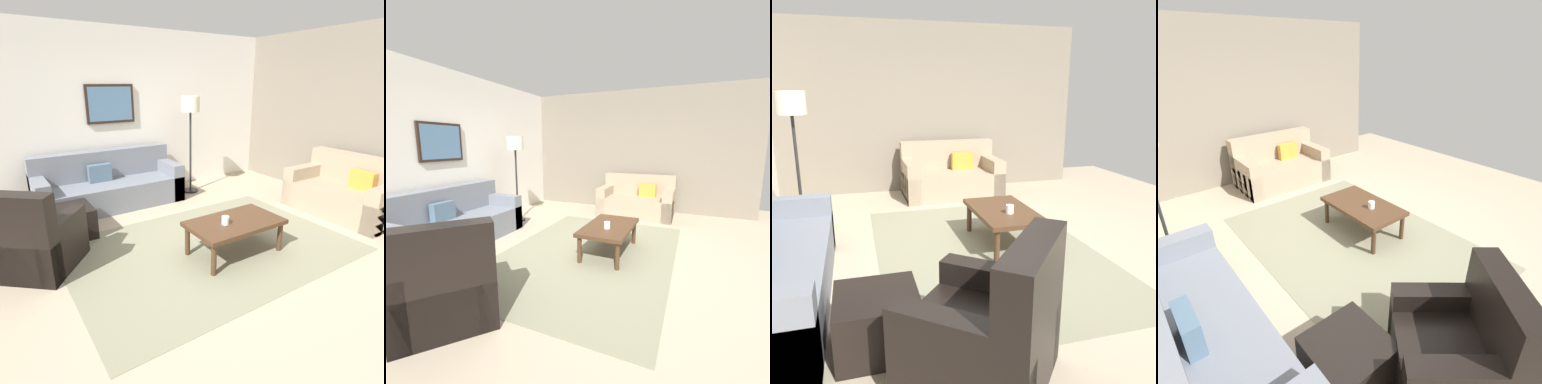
{
  "view_description": "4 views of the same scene",
  "coord_description": "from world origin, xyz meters",
  "views": [
    {
      "loc": [
        -2.14,
        -2.88,
        1.94
      ],
      "look_at": [
        -0.09,
        0.28,
        0.66
      ],
      "focal_mm": 30.39,
      "sensor_mm": 36.0,
      "label": 1
    },
    {
      "loc": [
        -3.35,
        -1.31,
        1.56
      ],
      "look_at": [
        0.17,
        0.24,
        0.86
      ],
      "focal_mm": 24.57,
      "sensor_mm": 36.0,
      "label": 2
    },
    {
      "loc": [
        -3.77,
        1.32,
        1.72
      ],
      "look_at": [
        0.27,
        0.17,
        0.61
      ],
      "focal_mm": 36.54,
      "sensor_mm": 36.0,
      "label": 3
    },
    {
      "loc": [
        -2.54,
        2.2,
        2.33
      ],
      "look_at": [
        -0.0,
        0.1,
        0.76
      ],
      "focal_mm": 28.45,
      "sensor_mm": 36.0,
      "label": 4
    }
  ],
  "objects": [
    {
      "name": "cup",
      "position": [
        0.01,
        -0.27,
        0.46
      ],
      "size": [
        0.08,
        0.08,
        0.09
      ],
      "primitive_type": "cylinder",
      "color": "white",
      "rests_on": "coffee_table"
    },
    {
      "name": "area_rug",
      "position": [
        0.0,
        0.0,
        0.0
      ],
      "size": [
        3.38,
        2.32,
        0.01
      ],
      "primitive_type": "cube",
      "color": "gray",
      "rests_on": "ground_plane"
    },
    {
      "name": "stone_feature_panel",
      "position": [
        3.0,
        0.0,
        1.4
      ],
      "size": [
        0.12,
        5.2,
        2.8
      ],
      "primitive_type": "cube",
      "color": "slate",
      "rests_on": "ground_plane"
    },
    {
      "name": "armchair_leather",
      "position": [
        -1.89,
        0.61,
        0.31
      ],
      "size": [
        1.13,
        1.13,
        0.95
      ],
      "color": "black",
      "rests_on": "ground_plane"
    },
    {
      "name": "framed_artwork",
      "position": [
        -0.25,
        2.51,
        1.59
      ],
      "size": [
        0.81,
        0.04,
        0.62
      ],
      "color": "black"
    },
    {
      "name": "ground_plane",
      "position": [
        0.0,
        0.0,
        0.0
      ],
      "size": [
        8.0,
        8.0,
        0.0
      ],
      "primitive_type": "plane",
      "color": "tan"
    },
    {
      "name": "coffee_table",
      "position": [
        0.16,
        -0.26,
        0.36
      ],
      "size": [
        1.1,
        0.64,
        0.41
      ],
      "color": "#472D1C",
      "rests_on": "ground_plane"
    },
    {
      "name": "rear_partition",
      "position": [
        0.0,
        2.6,
        1.4
      ],
      "size": [
        6.0,
        0.12,
        2.8
      ],
      "primitive_type": "cube",
      "color": "silver",
      "rests_on": "ground_plane"
    },
    {
      "name": "ottoman",
      "position": [
        -1.36,
        1.24,
        0.2
      ],
      "size": [
        0.56,
        0.56,
        0.4
      ],
      "primitive_type": "cube",
      "color": "black",
      "rests_on": "ground_plane"
    },
    {
      "name": "couch_main",
      "position": [
        -0.53,
        2.12,
        0.3
      ],
      "size": [
        2.3,
        0.85,
        0.88
      ],
      "color": "slate",
      "rests_on": "ground_plane"
    },
    {
      "name": "couch_loveseat",
      "position": [
        2.44,
        -0.2,
        0.3
      ],
      "size": [
        0.91,
        1.56,
        0.88
      ],
      "color": "gray",
      "rests_on": "ground_plane"
    },
    {
      "name": "lamp_standing",
      "position": [
        0.97,
        1.96,
        1.41
      ],
      "size": [
        0.32,
        0.32,
        1.71
      ],
      "color": "black",
      "rests_on": "ground_plane"
    }
  ]
}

